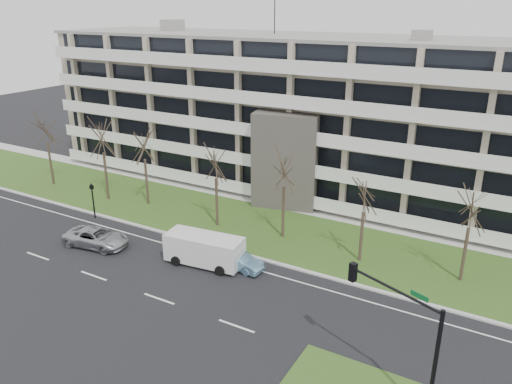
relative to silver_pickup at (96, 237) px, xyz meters
The scene contains 18 objects.
ground 10.01m from the silver_pickup, 20.76° to the right, with size 160.00×160.00×0.00m, color black.
grass_verge 13.31m from the silver_pickup, 45.40° to the left, with size 90.00×10.00×0.06m, color #2F551C.
curb 10.37m from the silver_pickup, 25.55° to the left, with size 90.00×0.35×0.12m, color #B2B2AD.
sidewalk 17.65m from the silver_pickup, 58.05° to the left, with size 90.00×2.00×0.08m, color #B2B2AD.
lane_edge_line 9.82m from the silver_pickup, 17.61° to the left, with size 90.00×0.12×0.01m, color white.
apartment_building 24.67m from the silver_pickup, 66.82° to the left, with size 60.50×15.10×18.75m.
silver_pickup is the anchor object (origin of this frame).
blue_sedan 11.99m from the silver_pickup, 12.16° to the left, with size 1.38×3.95×1.30m, color #6D9BBC.
white_van 9.50m from the silver_pickup, 11.40° to the left, with size 6.04×2.90×2.26m.
traffic_signal 25.84m from the silver_pickup, 10.35° to the right, with size 5.04×2.25×6.23m.
pedestrian_signal 6.04m from the silver_pickup, 137.90° to the left, with size 0.31×0.25×3.29m.
tree_0 18.06m from the silver_pickup, 151.41° to the left, with size 4.16×4.16×8.31m.
tree_1 11.88m from the silver_pickup, 130.11° to the left, with size 4.29×4.29×8.58m.
tree_2 10.74m from the silver_pickup, 105.07° to the left, with size 4.03×4.03×8.06m.
tree_3 11.46m from the silver_pickup, 52.40° to the left, with size 3.88×3.88×7.76m.
tree_4 16.02m from the silver_pickup, 35.70° to the left, with size 3.99×3.99×7.98m.
tree_5 21.27m from the silver_pickup, 22.80° to the left, with size 3.54×3.54×7.07m.
tree_6 28.05m from the silver_pickup, 18.45° to the left, with size 3.62×3.62×7.23m.
Camera 1 is at (19.48, -21.35, 18.25)m, focal length 35.00 mm.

